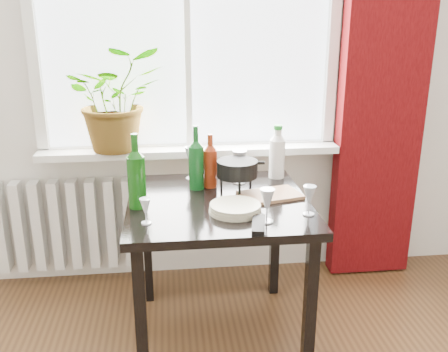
{
  "coord_description": "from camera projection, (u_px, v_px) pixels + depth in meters",
  "views": [
    {
      "loc": [
        -0.12,
        -0.65,
        1.59
      ],
      "look_at": [
        0.13,
        1.55,
        0.86
      ],
      "focal_mm": 40.0,
      "sensor_mm": 36.0,
      "label": 1
    }
  ],
  "objects": [
    {
      "name": "window",
      "position": [
        187.0,
        10.0,
        2.72
      ],
      "size": [
        1.72,
        0.08,
        1.62
      ],
      "color": "white",
      "rests_on": "ground"
    },
    {
      "name": "wine_bottle_left",
      "position": [
        136.0,
        170.0,
        2.23
      ],
      "size": [
        0.1,
        0.1,
        0.35
      ],
      "primitive_type": null,
      "rotation": [
        0.0,
        0.0,
        -0.28
      ],
      "color": "#0F450D",
      "rests_on": "table"
    },
    {
      "name": "wine_bottle_right",
      "position": [
        196.0,
        157.0,
        2.47
      ],
      "size": [
        0.09,
        0.09,
        0.33
      ],
      "primitive_type": null,
      "rotation": [
        0.0,
        0.0,
        -0.16
      ],
      "color": "#0D4416",
      "rests_on": "table"
    },
    {
      "name": "cleaning_bottle",
      "position": [
        277.0,
        151.0,
        2.65
      ],
      "size": [
        0.11,
        0.11,
        0.29
      ],
      "primitive_type": null,
      "rotation": [
        0.0,
        0.0,
        -0.42
      ],
      "color": "silver",
      "rests_on": "table"
    },
    {
      "name": "table",
      "position": [
        218.0,
        218.0,
        2.39
      ],
      "size": [
        0.85,
        0.85,
        0.74
      ],
      "color": "black",
      "rests_on": "ground"
    },
    {
      "name": "tv_remote",
      "position": [
        259.0,
        224.0,
        2.07
      ],
      "size": [
        0.09,
        0.19,
        0.02
      ],
      "primitive_type": "cube",
      "rotation": [
        0.0,
        0.0,
        -0.21
      ],
      "color": "black",
      "rests_on": "table"
    },
    {
      "name": "curtain",
      "position": [
        385.0,
        66.0,
        2.84
      ],
      "size": [
        0.5,
        0.12,
        2.56
      ],
      "color": "#3A0507",
      "rests_on": "ground"
    },
    {
      "name": "fondue_pot",
      "position": [
        237.0,
        176.0,
        2.46
      ],
      "size": [
        0.28,
        0.27,
        0.16
      ],
      "primitive_type": null,
      "rotation": [
        0.0,
        0.0,
        -0.33
      ],
      "color": "black",
      "rests_on": "table"
    },
    {
      "name": "wineglass_back_center",
      "position": [
        239.0,
        166.0,
        2.58
      ],
      "size": [
        0.09,
        0.09,
        0.18
      ],
      "primitive_type": null,
      "rotation": [
        0.0,
        0.0,
        0.22
      ],
      "color": "silver",
      "rests_on": "table"
    },
    {
      "name": "cutting_board",
      "position": [
        270.0,
        195.0,
        2.41
      ],
      "size": [
        0.32,
        0.25,
        0.02
      ],
      "primitive_type": "cube",
      "rotation": [
        0.0,
        0.0,
        0.24
      ],
      "color": "#976744",
      "rests_on": "table"
    },
    {
      "name": "radiator",
      "position": [
        66.0,
        225.0,
        2.98
      ],
      "size": [
        0.8,
        0.1,
        0.55
      ],
      "color": "silver",
      "rests_on": "ground"
    },
    {
      "name": "bottle_amber",
      "position": [
        210.0,
        160.0,
        2.5
      ],
      "size": [
        0.07,
        0.07,
        0.28
      ],
      "primitive_type": null,
      "rotation": [
        0.0,
        0.0,
        -0.08
      ],
      "color": "maroon",
      "rests_on": "table"
    },
    {
      "name": "wineglass_front_right",
      "position": [
        267.0,
        205.0,
        2.09
      ],
      "size": [
        0.07,
        0.07,
        0.15
      ],
      "primitive_type": null,
      "rotation": [
        0.0,
        0.0,
        0.16
      ],
      "color": "#B6BAC4",
      "rests_on": "table"
    },
    {
      "name": "wineglass_back_left",
      "position": [
        192.0,
        163.0,
        2.64
      ],
      "size": [
        0.1,
        0.1,
        0.18
      ],
      "primitive_type": null,
      "rotation": [
        0.0,
        0.0,
        0.35
      ],
      "color": "#B2B9C0",
      "rests_on": "table"
    },
    {
      "name": "windowsill",
      "position": [
        190.0,
        150.0,
        2.89
      ],
      "size": [
        1.72,
        0.2,
        0.04
      ],
      "color": "white",
      "rests_on": "ground"
    },
    {
      "name": "wineglass_front_left",
      "position": [
        146.0,
        211.0,
        2.08
      ],
      "size": [
        0.05,
        0.05,
        0.11
      ],
      "primitive_type": null,
      "rotation": [
        0.0,
        0.0,
        -0.05
      ],
      "color": "white",
      "rests_on": "table"
    },
    {
      "name": "potted_plant",
      "position": [
        116.0,
        99.0,
        2.74
      ],
      "size": [
        0.61,
        0.56,
        0.58
      ],
      "primitive_type": "imported",
      "rotation": [
        0.0,
        0.0,
        0.24
      ],
      "color": "#437820",
      "rests_on": "windowsill"
    },
    {
      "name": "wineglass_far_right",
      "position": [
        309.0,
        200.0,
        2.17
      ],
      "size": [
        0.06,
        0.06,
        0.14
      ],
      "primitive_type": null,
      "rotation": [
        0.0,
        0.0,
        0.03
      ],
      "color": "#B0B4BD",
      "rests_on": "table"
    },
    {
      "name": "plate_stack",
      "position": [
        235.0,
        208.0,
        2.22
      ],
      "size": [
        0.25,
        0.25,
        0.04
      ],
      "primitive_type": "cylinder",
      "rotation": [
        0.0,
        0.0,
        -0.04
      ],
      "color": "beige",
      "rests_on": "table"
    }
  ]
}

